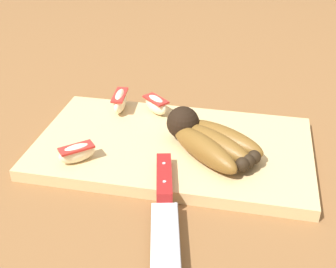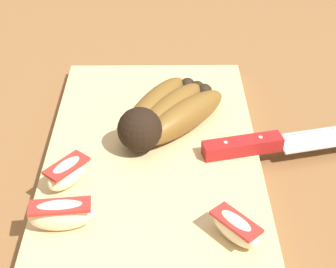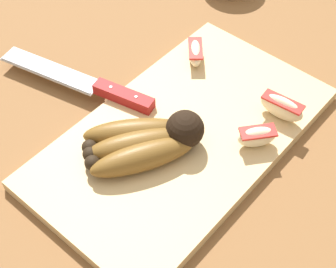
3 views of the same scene
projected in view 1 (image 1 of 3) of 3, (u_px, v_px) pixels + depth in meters
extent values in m
plane|color=brown|center=(179.00, 158.00, 0.74)|extent=(6.00, 6.00, 0.00)
cube|color=tan|center=(173.00, 147.00, 0.75)|extent=(0.46, 0.26, 0.02)
sphere|color=black|center=(185.00, 123.00, 0.74)|extent=(0.06, 0.06, 0.06)
ellipsoid|color=brown|center=(204.00, 149.00, 0.69)|extent=(0.14, 0.13, 0.04)
sphere|color=black|center=(242.00, 164.00, 0.66)|extent=(0.02, 0.02, 0.02)
ellipsoid|color=brown|center=(213.00, 143.00, 0.71)|extent=(0.15, 0.12, 0.04)
sphere|color=black|center=(248.00, 161.00, 0.66)|extent=(0.02, 0.02, 0.02)
ellipsoid|color=brown|center=(223.00, 138.00, 0.72)|extent=(0.15, 0.11, 0.04)
sphere|color=black|center=(254.00, 157.00, 0.67)|extent=(0.02, 0.02, 0.02)
cube|color=silver|center=(166.00, 253.00, 0.53)|extent=(0.08, 0.18, 0.00)
cube|color=#99999E|center=(178.00, 251.00, 0.53)|extent=(0.04, 0.17, 0.00)
cube|color=maroon|center=(164.00, 177.00, 0.65)|extent=(0.04, 0.10, 0.02)
cylinder|color=#B2B2B7|center=(164.00, 163.00, 0.66)|extent=(0.01, 0.01, 0.00)
cylinder|color=#B2B2B7|center=(164.00, 182.00, 0.62)|extent=(0.01, 0.01, 0.00)
ellipsoid|color=beige|center=(77.00, 153.00, 0.69)|extent=(0.06, 0.05, 0.03)
cube|color=red|center=(76.00, 148.00, 0.68)|extent=(0.06, 0.05, 0.00)
ellipsoid|color=beige|center=(120.00, 101.00, 0.83)|extent=(0.03, 0.07, 0.04)
cube|color=red|center=(120.00, 95.00, 0.83)|extent=(0.03, 0.06, 0.00)
ellipsoid|color=beige|center=(156.00, 105.00, 0.83)|extent=(0.06, 0.05, 0.03)
cube|color=red|center=(156.00, 99.00, 0.82)|extent=(0.05, 0.05, 0.00)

